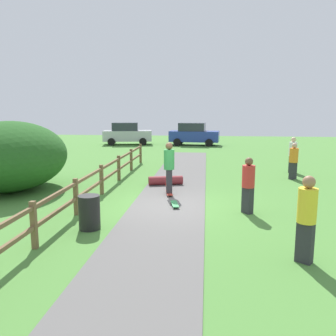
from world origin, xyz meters
TOP-DOWN VIEW (x-y plane):
  - ground_plane at (0.00, 0.00)m, footprint 60.00×60.00m
  - asphalt_path at (0.00, 0.00)m, footprint 2.40×28.00m
  - wooden_fence at (-2.60, 0.00)m, footprint 0.12×18.12m
  - bush_large at (-6.26, 1.55)m, footprint 4.12×4.94m
  - trash_bin at (-1.80, -2.45)m, footprint 0.56×0.56m
  - skater_riding at (-0.11, 1.39)m, footprint 0.44×0.82m
  - skater_fallen at (-0.42, 3.01)m, footprint 1.45×1.28m
  - skateboard_loose at (0.23, -0.10)m, footprint 0.36×0.82m
  - bystander_orange at (5.08, 4.97)m, footprint 0.54×0.54m
  - bystander_white at (5.42, 6.62)m, footprint 0.54×0.54m
  - bystander_yellow at (3.24, -3.94)m, footprint 0.53×0.53m
  - bystander_red at (2.47, -0.55)m, footprint 0.53×0.53m
  - parked_car_blue at (0.11, 19.34)m, footprint 4.34×2.29m
  - parked_car_silver at (-5.76, 19.33)m, footprint 4.43×2.55m

SIDE VIEW (x-z plane):
  - ground_plane at x=0.00m, z-range 0.00..0.00m
  - asphalt_path at x=0.00m, z-range 0.00..0.02m
  - skateboard_loose at x=0.23m, z-range 0.05..0.13m
  - skater_fallen at x=-0.42m, z-range 0.02..0.38m
  - trash_bin at x=-1.80m, z-range 0.00..0.90m
  - wooden_fence at x=-2.60m, z-range 0.12..1.22m
  - bystander_orange at x=5.08m, z-range 0.08..1.70m
  - bystander_red at x=2.47m, z-range 0.09..1.78m
  - parked_car_blue at x=0.11m, z-range 0.00..1.92m
  - parked_car_silver at x=-5.76m, z-range 0.00..1.92m
  - bystander_white at x=5.42m, z-range 0.09..1.85m
  - bystander_yellow at x=3.24m, z-range 0.10..1.91m
  - skater_riding at x=-0.11m, z-range 0.14..2.05m
  - bush_large at x=-6.26m, z-range 0.00..2.67m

